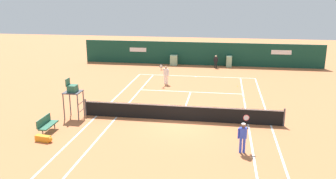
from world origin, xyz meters
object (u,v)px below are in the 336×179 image
Objects in this scene: player_on_baseline at (166,74)px; ball_kid_right_post at (216,61)px; umpire_chair at (73,91)px; tennis_ball_mid_court at (244,97)px; tennis_ball_by_sideline at (237,86)px; equipment_bag at (45,139)px; tennis_ball_near_service_line at (146,87)px; player_bench at (47,124)px; player_near_side at (243,135)px.

player_on_baseline is 8.33m from ball_kid_right_post.
player_on_baseline is (4.26, 8.93, -0.75)m from umpire_chair.
tennis_ball_mid_court is 1.00× the size of tennis_ball_by_sideline.
umpire_chair is at bearing 76.77° from player_on_baseline.
ball_kid_right_post is at bearing 67.51° from equipment_bag.
tennis_ball_near_service_line is 7.53m from tennis_ball_by_sideline.
equipment_bag is 11.82m from tennis_ball_near_service_line.
tennis_ball_by_sideline is (10.72, 11.58, -0.48)m from player_bench.
player_near_side is at bearing -57.08° from tennis_ball_near_service_line.
equipment_bag is 16.39m from tennis_ball_by_sideline.
player_on_baseline is 7.03m from tennis_ball_mid_court.
player_near_side is at bearing 127.28° from player_on_baseline.
ball_kid_right_post reaches higher than player_bench.
tennis_ball_mid_court is at bearing -83.56° from tennis_ball_by_sideline.
tennis_ball_mid_court is (7.78, -1.86, 0.00)m from tennis_ball_near_service_line.
player_bench is at bearing -132.78° from tennis_ball_by_sideline.
equipment_bag is 14.15× the size of tennis_ball_near_service_line.
player_near_side reaches higher than tennis_ball_mid_court.
equipment_bag is (0.47, -1.21, -0.35)m from player_bench.
umpire_chair is 2.58× the size of equipment_bag.
equipment_bag is 0.54× the size of player_on_baseline.
ball_kid_right_post is (8.20, 16.27, -0.93)m from umpire_chair.
umpire_chair is at bearing -150.67° from tennis_ball_mid_court.
player_on_baseline is at bearing 157.24° from player_bench.
equipment_bag is at bearing -137.82° from tennis_ball_mid_court.
tennis_ball_by_sideline is (7.42, 1.31, 0.00)m from tennis_ball_near_service_line.
player_bench is 1.57× the size of equipment_bag.
ball_kid_right_post is 19.06× the size of tennis_ball_near_service_line.
umpire_chair is 18.24m from ball_kid_right_post.
player_near_side is 12.54m from tennis_ball_by_sideline.
equipment_bag is at bearing -0.94° from umpire_chair.
player_near_side is (10.55, -0.93, 0.41)m from player_bench.
player_bench reaches higher than equipment_bag.
umpire_chair is 36.45× the size of tennis_ball_mid_court.
umpire_chair is at bearing -138.22° from tennis_ball_by_sideline.
player_near_side reaches higher than player_bench.
player_bench is 0.84× the size of player_on_baseline.
player_bench reaches higher than tennis_ball_by_sideline.
player_near_side is (10.08, 0.28, 0.76)m from equipment_bag.
tennis_ball_mid_court is at bearing 98.34° from ball_kid_right_post.
tennis_ball_mid_court is at bearing 166.70° from player_on_baseline.
player_on_baseline is at bearing 37.56° from tennis_ball_near_service_line.
tennis_ball_near_service_line is 8.00m from tennis_ball_mid_court.
tennis_ball_by_sideline is at bearing 82.19° from player_near_side.
player_on_baseline reaches higher than tennis_ball_near_service_line.
umpire_chair is 1.38× the size of player_on_baseline.
player_near_side is (5.76, -12.34, -0.01)m from player_on_baseline.
umpire_chair is 1.91× the size of ball_kid_right_post.
tennis_ball_mid_court is at bearing 42.18° from equipment_bag.
tennis_ball_mid_court is (10.55, 5.93, -1.65)m from umpire_chair.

